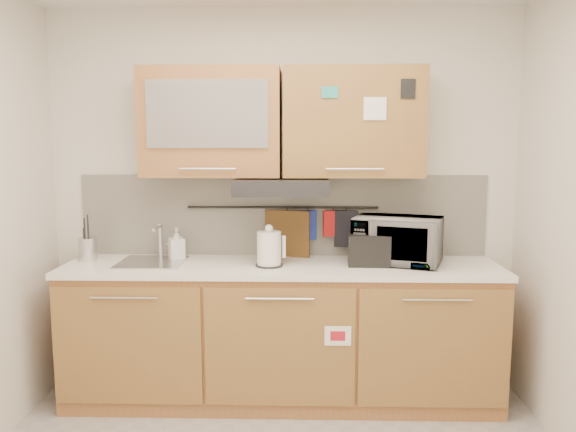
{
  "coord_description": "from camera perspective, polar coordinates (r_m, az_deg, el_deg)",
  "views": [
    {
      "loc": [
        0.13,
        -2.38,
        1.71
      ],
      "look_at": [
        0.05,
        1.05,
        1.25
      ],
      "focal_mm": 35.0,
      "sensor_mm": 36.0,
      "label": 1
    }
  ],
  "objects": [
    {
      "name": "wall_back",
      "position": [
        3.9,
        -0.51,
        1.56
      ],
      "size": [
        3.2,
        0.0,
        3.2
      ],
      "primitive_type": "plane",
      "rotation": [
        1.57,
        0.0,
        0.0
      ],
      "color": "silver",
      "rests_on": "ground"
    },
    {
      "name": "base_cabinet",
      "position": [
        3.8,
        -0.66,
        -12.48
      ],
      "size": [
        2.8,
        0.64,
        0.88
      ],
      "color": "#AE763D",
      "rests_on": "floor"
    },
    {
      "name": "countertop",
      "position": [
        3.66,
        -0.67,
        -5.2
      ],
      "size": [
        2.82,
        0.62,
        0.04
      ],
      "primitive_type": "cube",
      "color": "white",
      "rests_on": "base_cabinet"
    },
    {
      "name": "backsplash",
      "position": [
        3.9,
        -0.52,
        0.08
      ],
      "size": [
        2.8,
        0.02,
        0.56
      ],
      "primitive_type": "cube",
      "color": "silver",
      "rests_on": "countertop"
    },
    {
      "name": "upper_cabinets",
      "position": [
        3.7,
        -0.69,
        9.45
      ],
      "size": [
        1.82,
        0.37,
        0.7
      ],
      "color": "#AE763D",
      "rests_on": "wall_back"
    },
    {
      "name": "range_hood",
      "position": [
        3.64,
        -0.65,
        3.02
      ],
      "size": [
        0.6,
        0.46,
        0.1
      ],
      "primitive_type": "cube",
      "color": "black",
      "rests_on": "upper_cabinets"
    },
    {
      "name": "sink",
      "position": [
        3.8,
        -13.61,
        -4.57
      ],
      "size": [
        0.42,
        0.4,
        0.26
      ],
      "color": "silver",
      "rests_on": "countertop"
    },
    {
      "name": "utensil_rail",
      "position": [
        3.86,
        -0.54,
        0.89
      ],
      "size": [
        1.3,
        0.02,
        0.02
      ],
      "primitive_type": "cylinder",
      "rotation": [
        0.0,
        1.57,
        0.0
      ],
      "color": "black",
      "rests_on": "backsplash"
    },
    {
      "name": "utensil_crock",
      "position": [
        3.99,
        -19.67,
        -3.13
      ],
      "size": [
        0.14,
        0.14,
        0.31
      ],
      "rotation": [
        0.0,
        0.0,
        -0.16
      ],
      "color": "silver",
      "rests_on": "countertop"
    },
    {
      "name": "kettle",
      "position": [
        3.57,
        -1.92,
        -3.44
      ],
      "size": [
        0.2,
        0.2,
        0.27
      ],
      "rotation": [
        0.0,
        0.0,
        0.36
      ],
      "color": "white",
      "rests_on": "countertop"
    },
    {
      "name": "toaster",
      "position": [
        3.63,
        8.22,
        -3.41
      ],
      "size": [
        0.27,
        0.17,
        0.2
      ],
      "rotation": [
        0.0,
        0.0,
        -0.04
      ],
      "color": "black",
      "rests_on": "countertop"
    },
    {
      "name": "microwave",
      "position": [
        3.73,
        11.07,
        -2.41
      ],
      "size": [
        0.64,
        0.53,
        0.3
      ],
      "primitive_type": "imported",
      "rotation": [
        0.0,
        0.0,
        -0.35
      ],
      "color": "#999999",
      "rests_on": "countertop"
    },
    {
      "name": "soap_bottle",
      "position": [
        3.85,
        -11.24,
        -2.78
      ],
      "size": [
        0.13,
        0.13,
        0.21
      ],
      "primitive_type": "imported",
      "rotation": [
        0.0,
        0.0,
        0.42
      ],
      "color": "#999999",
      "rests_on": "countertop"
    },
    {
      "name": "cutting_board",
      "position": [
        3.87,
        -0.08,
        -2.31
      ],
      "size": [
        0.31,
        0.11,
        0.39
      ],
      "primitive_type": "cube",
      "rotation": [
        0.0,
        0.0,
        -0.29
      ],
      "color": "brown",
      "rests_on": "utensil_rail"
    },
    {
      "name": "oven_mitt",
      "position": [
        3.85,
        2.02,
        -0.93
      ],
      "size": [
        0.12,
        0.07,
        0.2
      ],
      "primitive_type": "cube",
      "rotation": [
        0.0,
        0.0,
        0.38
      ],
      "color": "#213399",
      "rests_on": "utensil_rail"
    },
    {
      "name": "dark_pouch",
      "position": [
        3.87,
        5.93,
        -1.3
      ],
      "size": [
        0.16,
        0.07,
        0.25
      ],
      "primitive_type": "cube",
      "rotation": [
        0.0,
        0.0,
        -0.18
      ],
      "color": "black",
      "rests_on": "utensil_rail"
    },
    {
      "name": "pot_holder",
      "position": [
        3.86,
        4.64,
        -0.76
      ],
      "size": [
        0.14,
        0.06,
        0.18
      ],
      "primitive_type": "cube",
      "rotation": [
        0.0,
        0.0,
        0.27
      ],
      "color": "red",
      "rests_on": "utensil_rail"
    }
  ]
}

